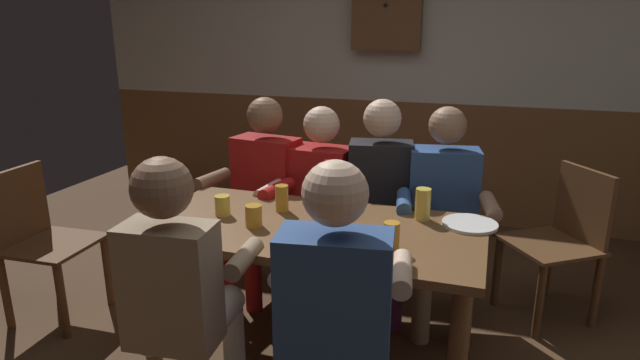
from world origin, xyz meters
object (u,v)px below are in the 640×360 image
Objects in this scene: chair_empty_near_left at (562,239)px; bottle_1 at (334,208)px; chair_empty_near_right at (40,239)px; person_5 at (337,308)px; wall_dart_cabinet at (387,5)px; pint_glass_0 at (253,216)px; person_1 at (316,197)px; bottle_0 at (327,188)px; table_candle at (351,254)px; dining_table at (312,247)px; person_4 at (181,285)px; pint_glass_3 at (391,236)px; pint_glass_1 at (423,204)px; pint_glass_2 at (223,205)px; person_3 at (443,208)px; plate_0 at (470,224)px; person_0 at (261,187)px; pint_glass_4 at (282,198)px; person_2 at (380,198)px.

bottle_1 is (-1.11, -0.84, 0.34)m from chair_empty_near_left.
person_5 is at bearing 71.49° from chair_empty_near_right.
wall_dart_cabinet reaches higher than chair_empty_near_left.
pint_glass_0 is at bearing -160.29° from bottle_1.
person_1 is 4.69× the size of bottle_0.
person_5 reaches higher than table_candle.
dining_table is 2.31× the size of wall_dart_cabinet.
bottle_1 is (0.43, 0.65, 0.15)m from person_4.
person_5 is 0.49m from pint_glass_3.
pint_glass_2 is (-0.96, -0.25, -0.03)m from pint_glass_1.
pint_glass_1 is at bearing 96.03° from chair_empty_near_right.
person_3 is at bearing 74.20° from table_candle.
plate_0 is 1.22m from pint_glass_2.
chair_empty_near_right and chair_empty_near_left have the same top height.
person_5 is 10.10× the size of pint_glass_3.
dining_table is at bearing 107.76° from person_5.
pint_glass_3 is at bearing 106.58° from chair_empty_near_left.
person_0 reaches higher than pint_glass_3.
person_1 is at bearing 65.50° from pint_glass_2.
chair_empty_near_left is (1.54, 1.48, -0.19)m from person_4.
pint_glass_4 is (-1.42, -0.72, 0.32)m from chair_empty_near_left.
pint_glass_2 is (-1.19, -0.24, 0.04)m from plate_0.
chair_empty_near_left is at bearing -178.25° from person_2.
dining_table is 1.83× the size of chair_empty_near_left.
person_0 reaches higher than pint_glass_0.
wall_dart_cabinet is at bearing -88.16° from person_1.
person_2 reaches higher than chair_empty_near_right.
pint_glass_4 is at bearing -147.01° from bottle_0.
pint_glass_0 is (-0.98, -0.34, 0.05)m from plate_0.
table_candle is at bearing 18.80° from person_4.
dining_table is 11.79× the size of pint_glass_4.
person_2 is 0.93m from pint_glass_2.
chair_empty_near_right is at bearing 155.32° from person_5.
pint_glass_2 is at bearing 90.86° from chair_empty_near_right.
person_0 reaches higher than pint_glass_4.
table_candle is 0.65× the size of pint_glass_3.
chair_empty_near_left is 1.01m from pint_glass_1.
person_5 is at bearing 68.88° from person_3.
person_1 reaches higher than table_candle.
pint_glass_2 is 0.90m from pint_glass_3.
person_5 is at bearing -55.74° from pint_glass_4.
person_3 is 1.27m from person_5.
plate_0 is 1.65× the size of pint_glass_1.
table_candle is 0.83m from pint_glass_2.
person_4 is (0.23, -1.25, -0.01)m from person_0.
pint_glass_1 reaches higher than pint_glass_3.
person_1 is at bearing 115.79° from bottle_1.
plate_0 is 0.24m from pint_glass_1.
person_2 reaches higher than person_4.
person_3 is at bearing 70.05° from person_5.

